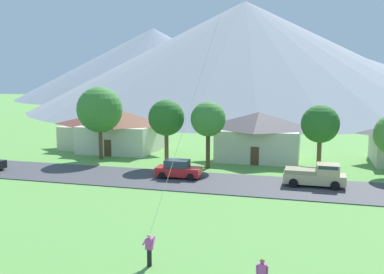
# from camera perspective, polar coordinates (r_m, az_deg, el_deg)

# --- Properties ---
(road_strip) EXTENTS (160.00, 7.64, 0.08)m
(road_strip) POSITION_cam_1_polar(r_m,az_deg,el_deg) (39.29, 5.33, -6.09)
(road_strip) COLOR #424247
(road_strip) RESTS_ON ground
(mountain_east_ridge) EXTENTS (132.56, 132.56, 23.36)m
(mountain_east_ridge) POSITION_cam_1_polar(r_m,az_deg,el_deg) (174.51, 14.85, 8.28)
(mountain_east_ridge) COLOR gray
(mountain_east_ridge) RESTS_ON ground
(mountain_far_east_ridge) EXTENTS (125.91, 125.91, 31.91)m
(mountain_far_east_ridge) POSITION_cam_1_polar(r_m,az_deg,el_deg) (135.50, 6.86, 10.50)
(mountain_far_east_ridge) COLOR #8E939E
(mountain_far_east_ridge) RESTS_ON ground
(mountain_far_west_ridge) EXTENTS (117.99, 117.99, 30.90)m
(mountain_far_west_ridge) POSITION_cam_1_polar(r_m,az_deg,el_deg) (199.17, -5.05, 9.50)
(mountain_far_west_ridge) COLOR gray
(mountain_far_west_ridge) RESTS_ON ground
(house_leftmost) EXTENTS (9.79, 8.17, 5.28)m
(house_leftmost) POSITION_cam_1_polar(r_m,az_deg,el_deg) (56.66, -9.25, 0.90)
(house_leftmost) COLOR beige
(house_leftmost) RESTS_ON ground
(house_left_center) EXTENTS (9.88, 6.67, 5.53)m
(house_left_center) POSITION_cam_1_polar(r_m,az_deg,el_deg) (50.50, 8.66, 0.22)
(house_left_center) COLOR beige
(house_left_center) RESTS_ON ground
(house_rightmost) EXTENTS (10.58, 7.58, 4.80)m
(house_rightmost) POSITION_cam_1_polar(r_m,az_deg,el_deg) (59.47, -11.45, 0.92)
(house_rightmost) COLOR beige
(house_rightmost) RESTS_ON ground
(tree_left_of_center) EXTENTS (5.22, 5.22, 8.38)m
(tree_left_of_center) POSITION_cam_1_polar(r_m,az_deg,el_deg) (51.26, -11.92, 3.49)
(tree_left_of_center) COLOR brown
(tree_left_of_center) RESTS_ON ground
(tree_center) EXTENTS (3.74, 3.74, 6.75)m
(tree_center) POSITION_cam_1_polar(r_m,az_deg,el_deg) (44.88, 16.35, 1.59)
(tree_center) COLOR brown
(tree_center) RESTS_ON ground
(tree_right_of_center) EXTENTS (3.62, 3.62, 6.97)m
(tree_right_of_center) POSITION_cam_1_polar(r_m,az_deg,el_deg) (45.25, 2.11, 2.30)
(tree_right_of_center) COLOR #4C3823
(tree_right_of_center) RESTS_ON ground
(tree_far_right) EXTENTS (3.83, 3.83, 7.10)m
(tree_far_right) POSITION_cam_1_polar(r_m,az_deg,el_deg) (46.47, -3.37, 2.47)
(tree_far_right) COLOR brown
(tree_far_right) RESTS_ON ground
(parked_car_red_west_end) EXTENTS (4.25, 2.17, 1.68)m
(parked_car_red_west_end) POSITION_cam_1_polar(r_m,az_deg,el_deg) (41.20, -1.80, -4.23)
(parked_car_red_west_end) COLOR red
(parked_car_red_west_end) RESTS_ON road_strip
(pickup_truck_sand_west_side) EXTENTS (5.22, 2.36, 1.99)m
(pickup_truck_sand_west_side) POSITION_cam_1_polar(r_m,az_deg,el_deg) (39.47, 15.85, -4.77)
(pickup_truck_sand_west_side) COLOR #C6B284
(pickup_truck_sand_west_side) RESTS_ON road_strip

